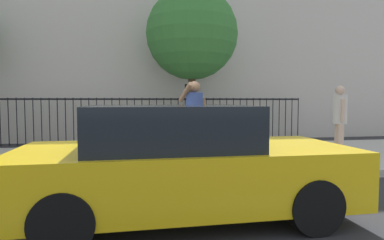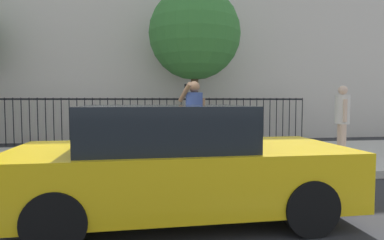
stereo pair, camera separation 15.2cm
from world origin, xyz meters
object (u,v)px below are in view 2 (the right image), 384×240
at_px(pedestrian_on_phone, 195,118).
at_px(street_tree_mid, 195,34).
at_px(taxi_yellow, 177,163).
at_px(pedestrian_walking, 342,116).

bearing_deg(pedestrian_on_phone, street_tree_mid, 81.47).
relative_size(taxi_yellow, pedestrian_on_phone, 2.42).
bearing_deg(taxi_yellow, street_tree_mid, 79.32).
bearing_deg(pedestrian_walking, pedestrian_on_phone, -166.65).
bearing_deg(street_tree_mid, taxi_yellow, -100.68).
distance_m(pedestrian_on_phone, street_tree_mid, 4.93).
bearing_deg(pedestrian_walking, street_tree_mid, 133.83).
bearing_deg(pedestrian_walking, taxi_yellow, -143.92).
distance_m(taxi_yellow, pedestrian_on_phone, 2.42).
xyz_separation_m(taxi_yellow, pedestrian_on_phone, (0.60, 2.30, 0.47)).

